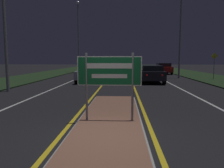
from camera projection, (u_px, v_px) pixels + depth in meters
The scene contains 18 objects.
ground_plane at pixel (106, 137), 5.42m from camera, with size 160.00×160.00×0.00m, color black.
median_island at pixel (109, 122), 6.58m from camera, with size 1.96×8.78×0.10m.
verge_left at pixel (39, 76), 25.75m from camera, with size 5.00×100.00×0.08m.
verge_right at pixel (203, 76), 24.78m from camera, with size 5.00×100.00×0.08m.
centre_line_yellow_left at pixel (112, 73), 30.29m from camera, with size 0.12×70.00×0.01m.
centre_line_yellow_right at pixel (129, 73), 30.17m from camera, with size 0.12×70.00×0.01m.
lane_line_white_left at pixel (90, 73), 30.45m from camera, with size 0.12×70.00×0.01m.
lane_line_white_right at pixel (151, 73), 30.02m from camera, with size 0.12×70.00×0.01m.
edge_line_white_left at pixel (69, 73), 30.60m from camera, with size 0.10×70.00×0.01m.
edge_line_white_right at pixel (173, 74), 29.86m from camera, with size 0.10×70.00×0.01m.
highway_sign at pixel (109, 74), 6.41m from camera, with size 1.89×0.07×2.01m.
streetlight_left_far at pixel (78, 31), 31.78m from camera, with size 0.45×0.45×10.28m.
streetlight_right_near at pixel (181, 9), 21.74m from camera, with size 0.49×0.49×11.35m.
car_receding_0 at pixel (151, 74), 18.07m from camera, with size 1.95×4.05×1.43m.
car_receding_1 at pixel (163, 68), 29.28m from camera, with size 1.93×4.51×1.46m.
car_approaching_0 at pixel (89, 73), 18.55m from camera, with size 1.87×4.20×1.45m.
car_approaching_1 at pixel (101, 68), 31.21m from camera, with size 1.92×4.77×1.42m.
warning_sign at pixel (214, 63), 20.33m from camera, with size 0.60×0.06×2.46m.
Camera 1 is at (0.41, -5.23, 1.92)m, focal length 35.00 mm.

